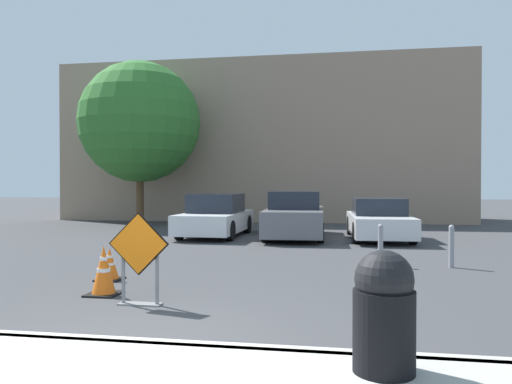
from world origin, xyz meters
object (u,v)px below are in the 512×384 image
trash_bin (384,311)px  bollard_nearest (381,244)px  road_closed_sign (139,254)px  parked_car_nearest (216,217)px  traffic_cone_nearest (104,271)px  parked_car_third (379,220)px  traffic_cone_second (110,265)px  parked_car_second (295,216)px  bollard_second (451,245)px

trash_bin → bollard_nearest: size_ratio=1.17×
road_closed_sign → parked_car_nearest: size_ratio=0.32×
traffic_cone_nearest → parked_car_third: parked_car_third is taller
road_closed_sign → traffic_cone_nearest: (-0.83, 0.57, -0.37)m
road_closed_sign → traffic_cone_second: road_closed_sign is taller
traffic_cone_nearest → parked_car_second: (2.25, 9.13, 0.33)m
road_closed_sign → bollard_second: 6.74m
road_closed_sign → parked_car_third: size_ratio=0.30×
parked_car_second → bollard_second: bearing=122.7°
road_closed_sign → bollard_nearest: (3.77, 4.24, -0.27)m
traffic_cone_nearest → parked_car_second: parked_car_second is taller
traffic_cone_nearest → bollard_second: size_ratio=0.87×
parked_car_nearest → road_closed_sign: bearing=98.7°
traffic_cone_second → parked_car_nearest: bearing=90.0°
parked_car_second → bollard_nearest: bearing=111.0°
traffic_cone_nearest → traffic_cone_second: traffic_cone_nearest is taller
parked_car_second → parked_car_third: 2.72m
traffic_cone_nearest → parked_car_second: bearing=76.1°
traffic_cone_second → parked_car_third: parked_car_third is taller
parked_car_second → bollard_second: parked_car_second is taller
bollard_nearest → traffic_cone_second: bearing=-153.8°
parked_car_third → trash_bin: size_ratio=4.23×
road_closed_sign → parked_car_nearest: (-1.30, 9.72, -0.09)m
traffic_cone_nearest → parked_car_nearest: parked_car_nearest is taller
parked_car_second → parked_car_third: size_ratio=1.05×
parked_car_third → trash_bin: 12.20m
parked_car_third → bollard_second: parked_car_third is taller
parked_car_second → parked_car_nearest: bearing=-2.7°
road_closed_sign → parked_car_nearest: parked_car_nearest is taller
traffic_cone_nearest → parked_car_second: size_ratio=0.17×
road_closed_sign → traffic_cone_second: (-1.30, 1.74, -0.47)m
road_closed_sign → parked_car_nearest: bearing=97.6°
traffic_cone_second → parked_car_third: (5.44, 7.98, 0.33)m
road_closed_sign → traffic_cone_nearest: size_ratio=1.73×
parked_car_second → parked_car_third: bearing=178.2°
bollard_nearest → bollard_second: 1.47m
road_closed_sign → bollard_second: road_closed_sign is taller
traffic_cone_second → parked_car_third: 9.66m
parked_car_second → bollard_nearest: 5.95m
traffic_cone_nearest → trash_bin: size_ratio=0.74×
trash_bin → road_closed_sign: bearing=143.1°
traffic_cone_nearest → bollard_nearest: bollard_nearest is taller
trash_bin → traffic_cone_second: bearing=137.5°
road_closed_sign → trash_bin: road_closed_sign is taller
parked_car_second → road_closed_sign: bearing=79.4°
traffic_cone_second → bollard_nearest: bearing=26.2°
bollard_second → parked_car_third: bearing=101.3°
parked_car_nearest → bollard_nearest: 7.46m
road_closed_sign → parked_car_second: bearing=81.7°
traffic_cone_nearest → parked_car_nearest: (-0.46, 9.15, 0.28)m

